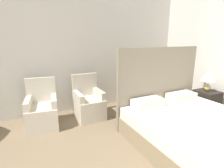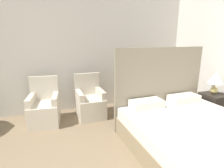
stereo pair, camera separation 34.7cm
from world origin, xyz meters
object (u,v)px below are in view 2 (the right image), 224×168
at_px(armchair_near_window_right, 90,104).
at_px(table_lamp, 216,79).
at_px(nightstand, 212,107).
at_px(bed, 195,134).
at_px(armchair_near_window_left, 44,110).

distance_m(armchair_near_window_right, table_lamp, 2.67).
xyz_separation_m(armchair_near_window_right, nightstand, (2.38, -1.06, -0.00)).
bearing_deg(armchair_near_window_right, table_lamp, -23.80).
relative_size(nightstand, table_lamp, 1.23).
bearing_deg(nightstand, table_lamp, 82.64).
xyz_separation_m(bed, armchair_near_window_right, (-1.19, 1.78, -0.00)).
xyz_separation_m(armchair_near_window_left, armchair_near_window_right, (0.95, 0.00, 0.00)).
bearing_deg(bed, nightstand, 31.09).
relative_size(bed, nightstand, 3.71).
distance_m(armchair_near_window_left, table_lamp, 3.55).
xyz_separation_m(nightstand, table_lamp, (0.00, 0.02, 0.60)).
distance_m(nightstand, table_lamp, 0.60).
xyz_separation_m(armchair_near_window_right, table_lamp, (2.39, -1.04, 0.60)).
relative_size(armchair_near_window_left, armchair_near_window_right, 1.00).
height_order(armchair_near_window_left, nightstand, armchair_near_window_left).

